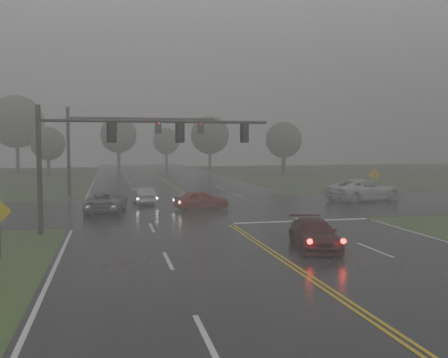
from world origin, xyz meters
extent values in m
plane|color=#314D21|center=(0.00, 0.00, 0.00)|extent=(180.00, 180.00, 0.00)
cube|color=black|center=(0.00, 20.00, 0.00)|extent=(18.00, 160.00, 0.02)
cube|color=black|center=(0.00, 22.00, 0.00)|extent=(120.00, 14.00, 0.02)
cube|color=silver|center=(4.50, 14.40, 0.00)|extent=(8.50, 0.50, 0.01)
imported|color=#3A0A0C|center=(2.09, 6.94, 0.00)|extent=(2.46, 4.57, 1.26)
imported|color=maroon|center=(-0.40, 21.25, 0.00)|extent=(4.08, 2.15, 1.32)
imported|color=#A0A3A8|center=(-4.23, 25.00, 0.00)|extent=(1.68, 4.01, 1.29)
imported|color=slate|center=(-6.97, 21.24, 0.00)|extent=(3.08, 5.41, 1.42)
imported|color=silver|center=(13.48, 23.48, 0.00)|extent=(6.87, 4.41, 1.76)
cylinder|color=black|center=(-10.20, 13.32, 3.31)|extent=(0.26, 0.26, 6.61)
cylinder|color=black|center=(-10.20, 13.32, 5.88)|extent=(0.17, 0.17, 0.73)
cylinder|color=black|center=(-4.18, 13.32, 5.83)|extent=(12.04, 0.17, 0.17)
cube|color=black|center=(-6.59, 13.32, 5.28)|extent=(0.31, 0.26, 0.96)
cube|color=black|center=(-6.59, 13.47, 5.28)|extent=(0.50, 0.03, 1.15)
cube|color=black|center=(-2.97, 13.32, 5.28)|extent=(0.31, 0.26, 0.96)
cube|color=black|center=(-2.97, 13.47, 5.28)|extent=(0.50, 0.03, 1.15)
cube|color=black|center=(0.64, 13.32, 5.28)|extent=(0.31, 0.26, 0.96)
cube|color=black|center=(0.64, 13.47, 5.28)|extent=(0.50, 0.03, 1.15)
cylinder|color=black|center=(-10.20, 31.53, 3.91)|extent=(0.30, 0.30, 7.82)
cylinder|color=black|center=(-10.20, 31.53, 6.96)|extent=(0.20, 0.20, 0.87)
cylinder|color=black|center=(-3.74, 31.53, 6.90)|extent=(12.92, 0.20, 0.20)
cube|color=black|center=(-6.32, 31.53, 6.25)|extent=(0.37, 0.30, 1.14)
cube|color=black|center=(-6.32, 31.70, 6.25)|extent=(0.60, 0.03, 1.36)
cylinder|color=#FF0C05|center=(-6.32, 31.36, 6.61)|extent=(0.24, 0.07, 0.24)
cube|color=black|center=(-2.45, 31.53, 6.25)|extent=(0.37, 0.30, 1.14)
cube|color=black|center=(-2.45, 31.70, 6.25)|extent=(0.60, 0.03, 1.36)
cylinder|color=#FF0C05|center=(-2.45, 31.36, 6.61)|extent=(0.24, 0.07, 0.24)
cube|color=black|center=(1.43, 31.53, 6.25)|extent=(0.37, 0.30, 1.14)
cube|color=black|center=(1.43, 31.70, 6.25)|extent=(0.60, 0.03, 1.36)
cylinder|color=#FF0C05|center=(1.43, 31.36, 6.61)|extent=(0.24, 0.07, 0.24)
cylinder|color=black|center=(-11.07, 8.04, 0.96)|extent=(0.06, 0.06, 1.92)
cylinder|color=black|center=(14.92, 24.43, 1.04)|extent=(0.07, 0.07, 2.08)
cube|color=gold|center=(14.92, 24.46, 2.08)|extent=(1.09, 0.08, 1.09)
cylinder|color=#382B24|center=(-15.41, 62.06, 1.36)|extent=(0.51, 0.51, 2.72)
sphere|color=#30452E|center=(-15.41, 62.06, 4.68)|extent=(4.84, 4.84, 4.84)
cylinder|color=#382B24|center=(9.35, 67.44, 1.78)|extent=(0.50, 0.50, 3.57)
sphere|color=#30452E|center=(9.35, 67.44, 6.14)|extent=(6.34, 6.34, 6.34)
cylinder|color=#382B24|center=(-5.22, 78.65, 1.82)|extent=(0.62, 0.62, 3.64)
sphere|color=#30452E|center=(-5.22, 78.65, 6.26)|extent=(6.47, 6.47, 6.47)
cylinder|color=#382B24|center=(18.78, 57.83, 1.53)|extent=(0.61, 0.61, 3.06)
sphere|color=#30452E|center=(18.78, 57.83, 5.27)|extent=(5.44, 5.44, 5.44)
cylinder|color=#382B24|center=(-21.24, 72.01, 2.39)|extent=(0.56, 0.56, 4.77)
sphere|color=#30452E|center=(-21.24, 72.01, 8.22)|extent=(8.48, 8.48, 8.48)
cylinder|color=#382B24|center=(4.54, 89.22, 1.52)|extent=(0.52, 0.52, 3.04)
sphere|color=#30452E|center=(4.54, 89.22, 5.23)|extent=(5.40, 5.40, 5.40)
camera|label=1|loc=(-6.64, -13.44, 4.62)|focal=40.00mm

